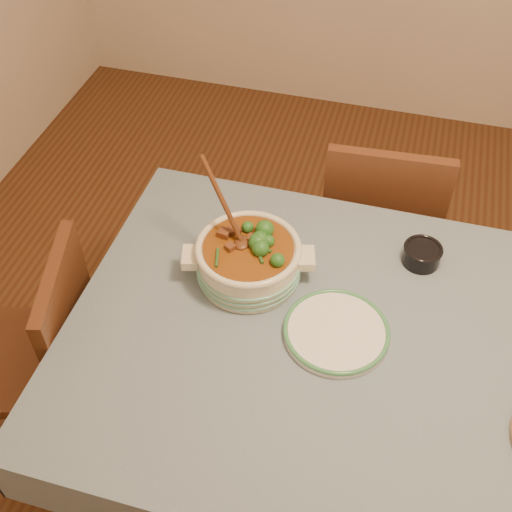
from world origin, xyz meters
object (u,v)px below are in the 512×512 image
at_px(chair_far, 379,221).
at_px(chair_left, 46,350).
at_px(dining_table, 384,372).
at_px(condiment_bowl, 422,254).
at_px(white_plate, 336,331).
at_px(stew_casserole, 248,257).

relative_size(chair_far, chair_left, 1.04).
height_order(dining_table, chair_far, chair_far).
distance_m(condiment_bowl, chair_far, 0.53).
xyz_separation_m(white_plate, chair_left, (-0.86, -0.09, -0.29)).
bearing_deg(chair_far, chair_left, 38.62).
height_order(stew_casserole, chair_far, stew_casserole).
height_order(white_plate, condiment_bowl, condiment_bowl).
bearing_deg(chair_far, white_plate, 82.82).
xyz_separation_m(stew_casserole, condiment_bowl, (0.46, 0.18, -0.04)).
bearing_deg(white_plate, condiment_bowl, 59.89).
bearing_deg(chair_far, stew_casserole, 58.32).
distance_m(stew_casserole, chair_left, 0.72).
bearing_deg(dining_table, chair_left, -176.22).
bearing_deg(stew_casserole, white_plate, -26.55).
bearing_deg(chair_left, condiment_bowl, 96.32).
bearing_deg(white_plate, chair_far, 86.61).
bearing_deg(white_plate, stew_casserole, 153.45).
distance_m(dining_table, condiment_bowl, 0.36).
xyz_separation_m(chair_far, chair_left, (-0.91, -0.83, -0.02)).
distance_m(chair_far, chair_left, 1.23).
relative_size(white_plate, chair_left, 0.37).
relative_size(dining_table, condiment_bowl, 13.61).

